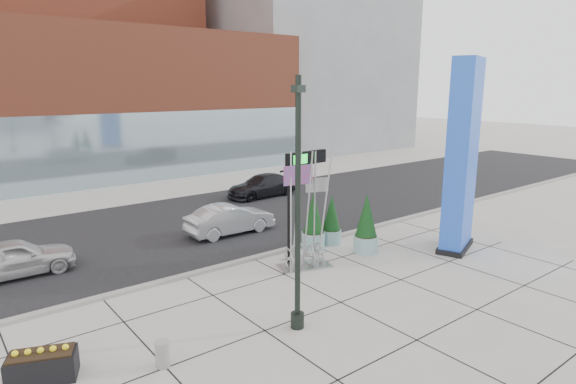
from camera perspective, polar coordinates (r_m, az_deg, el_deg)
ground at (r=16.10m, az=1.09°, el=-12.67°), size 160.00×160.00×0.00m
street_asphalt at (r=24.19m, az=-14.04°, el=-4.31°), size 80.00×12.00×0.02m
curb_edge at (r=19.10m, az=-6.57°, el=-8.40°), size 80.00×0.30×0.12m
tower_podium at (r=39.66m, az=-23.38°, el=9.55°), size 34.00×10.00×11.00m
tower_glass_front at (r=35.29m, az=-20.93°, el=4.60°), size 34.00×0.60×5.00m
building_grey_parking at (r=55.84m, az=1.19°, el=14.71°), size 20.00×18.00×18.00m
blue_pylon at (r=21.14m, az=19.90°, el=3.59°), size 2.61×1.85×7.96m
lamp_post at (r=13.35m, az=1.16°, el=-4.63°), size 0.49×0.39×7.12m
public_art_sculpture at (r=18.46m, az=2.00°, el=-5.36°), size 2.19×1.51×4.53m
concrete_bollard at (r=12.95m, az=-14.67°, el=-18.09°), size 0.35×0.35×0.69m
overhead_street_sign at (r=18.63m, az=1.89°, el=2.89°), size 2.06×0.34×4.36m
round_planter_east at (r=21.29m, az=5.18°, el=-3.37°), size 0.88×0.88×2.21m
round_planter_mid at (r=20.31m, az=9.26°, el=-3.85°), size 1.00×1.00×2.51m
round_planter_west at (r=20.57m, az=3.02°, el=-3.52°), size 0.99×0.99×2.49m
box_planter_north at (r=13.43m, az=-27.11°, el=-17.76°), size 1.69×1.28×0.84m
car_white_west at (r=20.28m, az=-29.72°, el=-6.85°), size 4.15×1.75×1.40m
car_silver_mid at (r=22.79m, az=-6.88°, el=-3.26°), size 4.23×1.50×1.39m
car_dark_east at (r=30.28m, az=-3.05°, el=0.74°), size 4.75×2.03×1.37m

